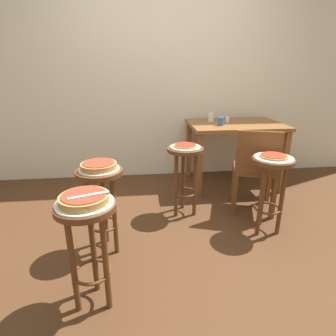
# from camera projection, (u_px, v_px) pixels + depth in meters

# --- Properties ---
(ground_plane) EXTENTS (6.00, 6.00, 0.00)m
(ground_plane) POSITION_uv_depth(u_px,v_px,m) (183.00, 240.00, 2.39)
(ground_plane) COLOR #4C2D19
(back_wall) EXTENTS (6.00, 0.10, 3.00)m
(back_wall) POSITION_uv_depth(u_px,v_px,m) (163.00, 57.00, 3.42)
(back_wall) COLOR beige
(back_wall) RESTS_ON ground_plane
(stool_foreground) EXTENTS (0.34, 0.34, 0.68)m
(stool_foreground) POSITION_uv_depth(u_px,v_px,m) (88.00, 234.00, 1.60)
(stool_foreground) COLOR #5B3319
(stool_foreground) RESTS_ON ground_plane
(serving_plate_foreground) EXTENTS (0.32, 0.32, 0.01)m
(serving_plate_foreground) POSITION_uv_depth(u_px,v_px,m) (85.00, 203.00, 1.54)
(serving_plate_foreground) COLOR white
(serving_plate_foreground) RESTS_ON stool_foreground
(pizza_foreground) EXTENTS (0.27, 0.27, 0.05)m
(pizza_foreground) POSITION_uv_depth(u_px,v_px,m) (84.00, 198.00, 1.53)
(pizza_foreground) COLOR #B78442
(pizza_foreground) RESTS_ON serving_plate_foreground
(stool_middle) EXTENTS (0.34, 0.34, 0.68)m
(stool_middle) POSITION_uv_depth(u_px,v_px,m) (101.00, 194.00, 2.11)
(stool_middle) COLOR #5B3319
(stool_middle) RESTS_ON ground_plane
(serving_plate_middle) EXTENTS (0.30, 0.30, 0.01)m
(serving_plate_middle) POSITION_uv_depth(u_px,v_px,m) (99.00, 169.00, 2.05)
(serving_plate_middle) COLOR silver
(serving_plate_middle) RESTS_ON stool_middle
(pizza_middle) EXTENTS (0.26, 0.26, 0.05)m
(pizza_middle) POSITION_uv_depth(u_px,v_px,m) (99.00, 165.00, 2.04)
(pizza_middle) COLOR #B78442
(pizza_middle) RESTS_ON serving_plate_middle
(stool_leftside) EXTENTS (0.34, 0.34, 0.68)m
(stool_leftside) POSITION_uv_depth(u_px,v_px,m) (271.00, 180.00, 2.37)
(stool_leftside) COLOR #5B3319
(stool_leftside) RESTS_ON ground_plane
(serving_plate_leftside) EXTENTS (0.32, 0.32, 0.01)m
(serving_plate_leftside) POSITION_uv_depth(u_px,v_px,m) (274.00, 158.00, 2.30)
(serving_plate_leftside) COLOR silver
(serving_plate_leftside) RESTS_ON stool_leftside
(pizza_leftside) EXTENTS (0.23, 0.23, 0.02)m
(pizza_leftside) POSITION_uv_depth(u_px,v_px,m) (274.00, 156.00, 2.29)
(pizza_leftside) COLOR #B78442
(pizza_leftside) RESTS_ON serving_plate_leftside
(stool_rear) EXTENTS (0.34, 0.34, 0.68)m
(stool_rear) POSITION_uv_depth(u_px,v_px,m) (185.00, 167.00, 2.68)
(stool_rear) COLOR #5B3319
(stool_rear) RESTS_ON ground_plane
(serving_plate_rear) EXTENTS (0.29, 0.29, 0.01)m
(serving_plate_rear) POSITION_uv_depth(u_px,v_px,m) (185.00, 147.00, 2.61)
(serving_plate_rear) COLOR silver
(serving_plate_rear) RESTS_ON stool_rear
(pizza_rear) EXTENTS (0.22, 0.22, 0.02)m
(pizza_rear) POSITION_uv_depth(u_px,v_px,m) (185.00, 145.00, 2.61)
(pizza_rear) COLOR tan
(pizza_rear) RESTS_ON serving_plate_rear
(dining_table) EXTENTS (1.08, 0.75, 0.76)m
(dining_table) POSITION_uv_depth(u_px,v_px,m) (235.00, 133.00, 3.35)
(dining_table) COLOR brown
(dining_table) RESTS_ON ground_plane
(cup_near_edge) EXTENTS (0.06, 0.06, 0.09)m
(cup_near_edge) POSITION_uv_depth(u_px,v_px,m) (221.00, 121.00, 3.17)
(cup_near_edge) COLOR #3360B2
(cup_near_edge) RESTS_ON dining_table
(cup_far_edge) EXTENTS (0.07, 0.07, 0.10)m
(cup_far_edge) POSITION_uv_depth(u_px,v_px,m) (211.00, 117.00, 3.40)
(cup_far_edge) COLOR silver
(cup_far_edge) RESTS_ON dining_table
(condiment_shaker) EXTENTS (0.04, 0.04, 0.07)m
(condiment_shaker) POSITION_uv_depth(u_px,v_px,m) (227.00, 119.00, 3.34)
(condiment_shaker) COLOR white
(condiment_shaker) RESTS_ON dining_table
(wooden_chair) EXTENTS (0.50, 0.50, 0.85)m
(wooden_chair) POSITION_uv_depth(u_px,v_px,m) (255.00, 168.00, 2.72)
(wooden_chair) COLOR brown
(wooden_chair) RESTS_ON ground_plane
(pizza_server_knife) EXTENTS (0.22, 0.09, 0.01)m
(pizza_server_knife) POSITION_uv_depth(u_px,v_px,m) (89.00, 195.00, 1.50)
(pizza_server_knife) COLOR silver
(pizza_server_knife) RESTS_ON pizza_foreground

